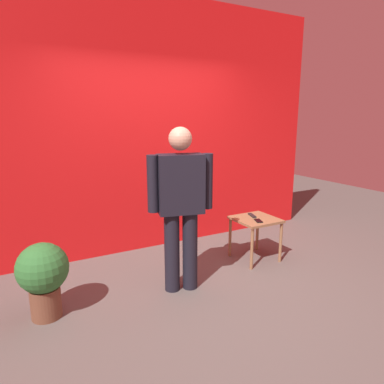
# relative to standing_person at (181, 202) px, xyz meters

# --- Properties ---
(ground_plane) EXTENTS (12.00, 12.00, 0.00)m
(ground_plane) POSITION_rel_standing_person_xyz_m (0.21, -0.25, -0.92)
(ground_plane) COLOR #59544F
(back_wall_red) EXTENTS (5.07, 0.12, 3.21)m
(back_wall_red) POSITION_rel_standing_person_xyz_m (0.21, 1.29, 0.68)
(back_wall_red) COLOR red
(back_wall_red) RESTS_ON ground_plane
(standing_person) EXTENTS (0.65, 0.32, 1.65)m
(standing_person) POSITION_rel_standing_person_xyz_m (0.00, 0.00, 0.00)
(standing_person) COLOR black
(standing_person) RESTS_ON ground_plane
(side_table) EXTENTS (0.50, 0.50, 0.53)m
(side_table) POSITION_rel_standing_person_xyz_m (1.14, 0.23, -0.48)
(side_table) COLOR olive
(side_table) RESTS_ON ground_plane
(cell_phone) EXTENTS (0.12, 0.16, 0.01)m
(cell_phone) POSITION_rel_standing_person_xyz_m (1.09, 0.12, -0.39)
(cell_phone) COLOR black
(cell_phone) RESTS_ON side_table
(tv_remote) EXTENTS (0.09, 0.18, 0.02)m
(tv_remote) POSITION_rel_standing_person_xyz_m (1.15, 0.32, -0.39)
(tv_remote) COLOR black
(tv_remote) RESTS_ON side_table
(potted_plant) EXTENTS (0.44, 0.44, 0.69)m
(potted_plant) POSITION_rel_standing_person_xyz_m (-1.28, 0.11, -0.52)
(potted_plant) COLOR brown
(potted_plant) RESTS_ON ground_plane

